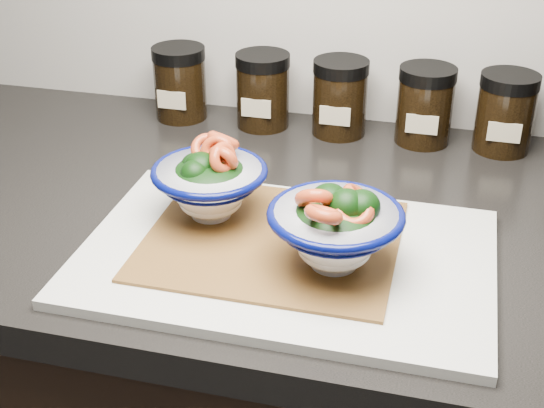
% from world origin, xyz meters
% --- Properties ---
extents(countertop, '(3.50, 0.60, 0.04)m').
position_xyz_m(countertop, '(0.00, 1.45, 0.88)').
color(countertop, black).
rests_on(countertop, cabinet).
extents(cutting_board, '(0.45, 0.30, 0.01)m').
position_xyz_m(cutting_board, '(-0.08, 1.33, 0.91)').
color(cutting_board, beige).
rests_on(cutting_board, countertop).
extents(bamboo_mat, '(0.28, 0.24, 0.00)m').
position_xyz_m(bamboo_mat, '(-0.10, 1.35, 0.91)').
color(bamboo_mat, olive).
rests_on(bamboo_mat, cutting_board).
extents(bowl_left, '(0.14, 0.14, 0.11)m').
position_xyz_m(bowl_left, '(-0.18, 1.38, 0.96)').
color(bowl_left, white).
rests_on(bowl_left, bamboo_mat).
extents(bowl_right, '(0.14, 0.14, 0.10)m').
position_xyz_m(bowl_right, '(-0.02, 1.31, 0.96)').
color(bowl_right, white).
rests_on(bowl_right, bamboo_mat).
extents(spice_jar_a, '(0.08, 0.08, 0.11)m').
position_xyz_m(spice_jar_a, '(-0.34, 1.69, 0.96)').
color(spice_jar_a, black).
rests_on(spice_jar_a, countertop).
extents(spice_jar_b, '(0.08, 0.08, 0.11)m').
position_xyz_m(spice_jar_b, '(-0.20, 1.69, 0.96)').
color(spice_jar_b, black).
rests_on(spice_jar_b, countertop).
extents(spice_jar_c, '(0.08, 0.08, 0.11)m').
position_xyz_m(spice_jar_c, '(-0.08, 1.69, 0.96)').
color(spice_jar_c, black).
rests_on(spice_jar_c, countertop).
extents(spice_jar_d, '(0.08, 0.08, 0.11)m').
position_xyz_m(spice_jar_d, '(0.04, 1.69, 0.96)').
color(spice_jar_d, black).
rests_on(spice_jar_d, countertop).
extents(spice_jar_e, '(0.08, 0.08, 0.11)m').
position_xyz_m(spice_jar_e, '(0.15, 1.69, 0.96)').
color(spice_jar_e, black).
rests_on(spice_jar_e, countertop).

